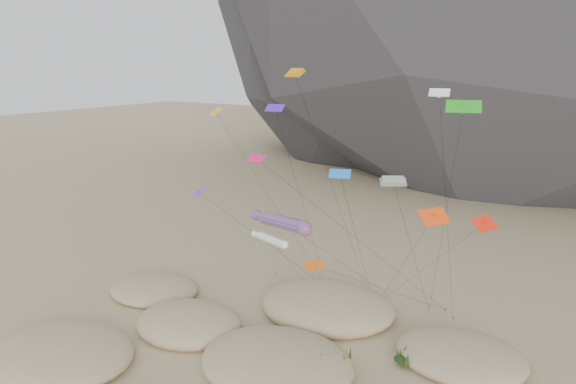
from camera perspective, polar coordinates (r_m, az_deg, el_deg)
The scene contains 8 objects.
dunes at distance 55.19m, azimuth -3.35°, elevation -15.97°, with size 49.71×39.13×3.79m.
dune_grass at distance 55.48m, azimuth -4.19°, elevation -15.67°, with size 40.95×28.50×1.45m.
kite_stakes at distance 69.12m, azimuth 8.40°, elevation -10.32°, with size 23.67×5.47×0.30m.
rainbow_tube_kite at distance 50.73m, azimuth -0.65°, elevation -3.08°, with size 8.67×20.42×14.39m.
white_tube_kite at distance 58.84m, azimuth -1.81°, elevation -4.85°, with size 6.32×10.91×10.02m.
orange_parafoil at distance 57.87m, azimuth 0.83°, elevation 11.67°, with size 5.71×10.90×26.86m.
multi_parafoil at distance 50.98m, azimuth 10.70°, elevation 0.91°, with size 2.48×12.23×17.57m.
delta_kites at distance 50.95m, azimuth 5.96°, elevation 2.34°, with size 31.33×21.43×25.24m.
Camera 1 is at (26.93, -34.04, 27.66)m, focal length 35.00 mm.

